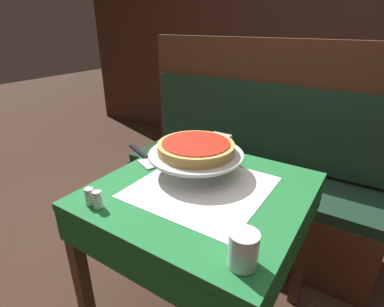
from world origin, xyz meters
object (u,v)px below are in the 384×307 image
object	(u,v)px
condiment_caddy	(328,98)
pizza_pan_stand	(196,155)
booth_bench	(246,183)
salt_shaker	(90,196)
water_glass_near	(243,249)
pizza_server	(144,156)
dining_table_rear	(332,118)
deep_dish_pizza	(196,148)
napkin_holder	(220,143)
dining_table_front	(201,209)
pepper_shaker	(98,200)

from	to	relation	value
condiment_caddy	pizza_pan_stand	bearing A→B (deg)	-98.52
booth_bench	salt_shaker	bearing A→B (deg)	-98.37
water_glass_near	salt_shaker	size ratio (longest dim) A/B	1.66
pizza_server	dining_table_rear	bearing A→B (deg)	69.91
dining_table_rear	deep_dish_pizza	bearing A→B (deg)	-100.58
pizza_pan_stand	water_glass_near	world-z (taller)	water_glass_near
salt_shaker	napkin_holder	xyz separation A→B (m)	(0.17, 0.66, 0.01)
booth_bench	napkin_holder	bearing A→B (deg)	-88.76
dining_table_rear	pizza_pan_stand	world-z (taller)	pizza_pan_stand
dining_table_rear	napkin_holder	size ratio (longest dim) A/B	7.37
deep_dish_pizza	napkin_holder	world-z (taller)	deep_dish_pizza
condiment_caddy	napkin_holder	bearing A→B (deg)	-100.75
pizza_pan_stand	deep_dish_pizza	world-z (taller)	deep_dish_pizza
dining_table_front	deep_dish_pizza	xyz separation A→B (m)	(-0.09, 0.09, 0.22)
dining_table_front	pepper_shaker	world-z (taller)	pepper_shaker
napkin_holder	condiment_caddy	xyz separation A→B (m)	(0.26, 1.35, -0.01)
pizza_pan_stand	deep_dish_pizza	bearing A→B (deg)	90.00
pizza_pan_stand	condiment_caddy	world-z (taller)	condiment_caddy
booth_bench	pepper_shaker	size ratio (longest dim) A/B	25.29
napkin_holder	water_glass_near	bearing A→B (deg)	-57.50
booth_bench	napkin_holder	world-z (taller)	booth_bench
water_glass_near	pepper_shaker	xyz separation A→B (m)	(-0.53, -0.02, -0.02)
dining_table_front	pizza_server	world-z (taller)	pizza_server
dining_table_front	salt_shaker	xyz separation A→B (m)	(-0.27, -0.32, 0.13)
dining_table_front	booth_bench	xyz separation A→B (m)	(-0.11, 0.76, -0.28)
pizza_pan_stand	water_glass_near	size ratio (longest dim) A/B	3.93
pizza_pan_stand	deep_dish_pizza	size ratio (longest dim) A/B	1.24
dining_table_rear	pizza_pan_stand	distance (m)	1.64
water_glass_near	deep_dish_pizza	bearing A→B (deg)	135.35
dining_table_front	booth_bench	size ratio (longest dim) A/B	0.49
booth_bench	pizza_server	distance (m)	0.81
pizza_pan_stand	napkin_holder	size ratio (longest dim) A/B	3.99
booth_bench	pizza_pan_stand	bearing A→B (deg)	-87.82
pizza_pan_stand	pizza_server	distance (m)	0.30
pizza_pan_stand	deep_dish_pizza	xyz separation A→B (m)	(0.00, 0.00, 0.03)
salt_shaker	deep_dish_pizza	bearing A→B (deg)	65.96
napkin_holder	condiment_caddy	world-z (taller)	condiment_caddy
pizza_server	condiment_caddy	distance (m)	1.69
water_glass_near	pizza_server	bearing A→B (deg)	150.75
pepper_shaker	dining_table_front	bearing A→B (deg)	54.23
booth_bench	napkin_holder	size ratio (longest dim) A/B	15.92
pepper_shaker	booth_bench	bearing A→B (deg)	83.77
pepper_shaker	napkin_holder	size ratio (longest dim) A/B	0.63
dining_table_rear	pepper_shaker	size ratio (longest dim) A/B	11.70
pepper_shaker	condiment_caddy	xyz separation A→B (m)	(0.38, 2.01, 0.00)
deep_dish_pizza	pepper_shaker	bearing A→B (deg)	-109.13
salt_shaker	pizza_server	bearing A→B (deg)	104.52
pizza_pan_stand	booth_bench	bearing A→B (deg)	92.18
dining_table_rear	booth_bench	distance (m)	1.02
salt_shaker	condiment_caddy	xyz separation A→B (m)	(0.42, 2.01, 0.00)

